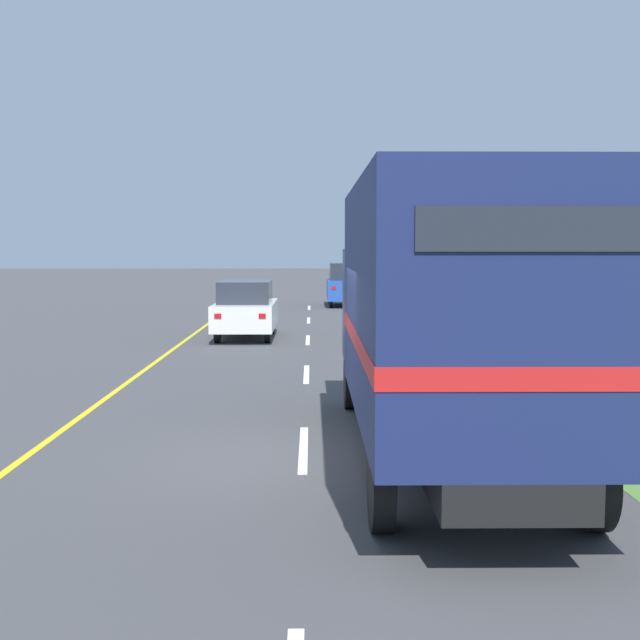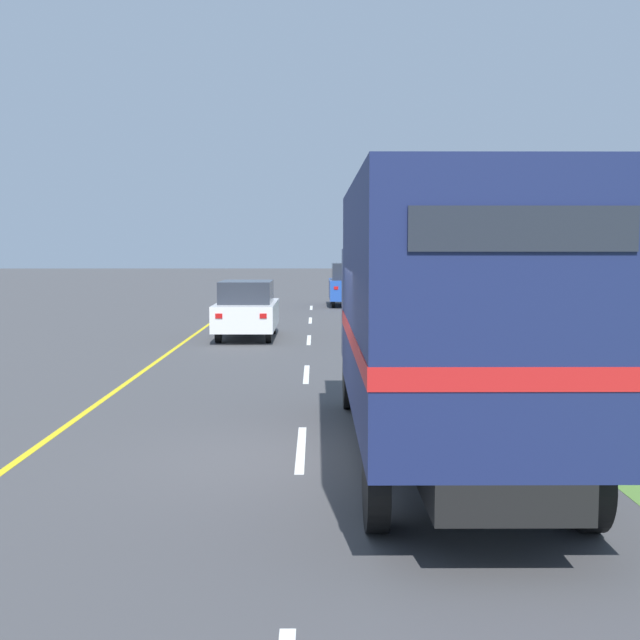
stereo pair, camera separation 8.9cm
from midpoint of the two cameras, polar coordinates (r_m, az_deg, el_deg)
name	(u,v)px [view 1 (the left image)]	position (r m, az deg, el deg)	size (l,w,h in m)	color
ground_plane	(303,459)	(10.74, -1.46, -9.84)	(200.00, 200.00, 0.00)	#444447
edge_line_yellow	(172,350)	(22.31, -10.57, -2.09)	(0.12, 53.60, 0.01)	yellow
centre_dash_near	(303,448)	(11.27, -1.41, -9.10)	(0.12, 2.60, 0.01)	white
centre_dash_mid_a	(306,374)	(17.74, -1.12, -3.86)	(0.12, 2.60, 0.01)	white
centre_dash_mid_b	(308,340)	(24.28, -0.98, -1.42)	(0.12, 2.60, 0.01)	white
centre_dash_far	(309,320)	(30.85, -0.90, -0.03)	(0.12, 2.60, 0.01)	white
centre_dash_farthest	(309,308)	(37.43, -0.85, 0.88)	(0.12, 2.60, 0.01)	white
horse_trailer_truck	(447,312)	(10.26, 8.80, 0.59)	(2.44, 8.14, 3.53)	black
lead_car_white	(246,309)	(24.81, -5.40, 0.79)	(1.80, 4.10, 1.78)	black
lead_car_blue_ahead	(346,285)	(38.63, 1.79, 2.53)	(1.80, 4.00, 2.07)	black
highway_sign	(608,306)	(16.61, 19.65, 0.91)	(2.36, 0.09, 2.67)	#9E9EA3
delineator_post	(571,390)	(13.48, 17.22, -4.79)	(0.08, 0.08, 0.95)	white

